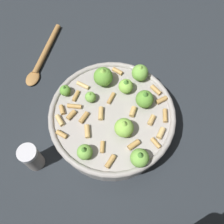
{
  "coord_description": "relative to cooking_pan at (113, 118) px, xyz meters",
  "views": [
    {
      "loc": [
        -0.01,
        -0.26,
        0.6
      ],
      "look_at": [
        0.0,
        0.0,
        0.08
      ],
      "focal_mm": 40.69,
      "sensor_mm": 36.0,
      "label": 1
    }
  ],
  "objects": [
    {
      "name": "pepper_shaker",
      "position": [
        -0.19,
        -0.09,
        -0.0
      ],
      "size": [
        0.04,
        0.04,
        0.08
      ],
      "color": "gray",
      "rests_on": "ground"
    },
    {
      "name": "wooden_spoon",
      "position": [
        -0.19,
        0.22,
        -0.04
      ],
      "size": [
        0.1,
        0.23,
        0.02
      ],
      "color": "#9E703D",
      "rests_on": "ground"
    },
    {
      "name": "cooking_pan",
      "position": [
        0.0,
        0.0,
        0.0
      ],
      "size": [
        0.3,
        0.3,
        0.12
      ],
      "color": "#9E9993",
      "rests_on": "ground"
    },
    {
      "name": "ground_plane",
      "position": [
        -0.0,
        -0.0,
        -0.04
      ],
      "size": [
        2.4,
        2.4,
        0.0
      ],
      "primitive_type": "plane",
      "color": "#23282D"
    }
  ]
}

